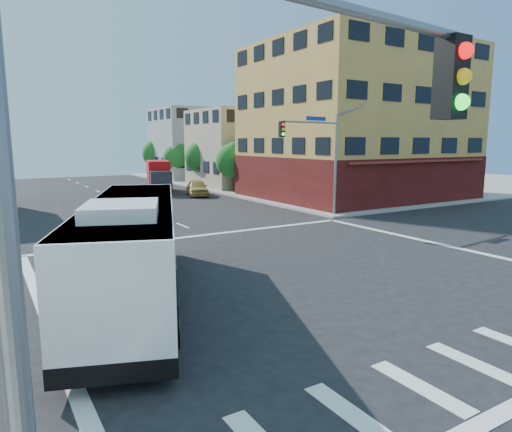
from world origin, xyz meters
TOP-DOWN VIEW (x-y plane):
  - ground at (0.00, 0.00)m, footprint 120.00×120.00m
  - sidewalk_ne at (35.00, 35.00)m, footprint 50.00×50.00m
  - corner_building_ne at (19.99, 18.48)m, footprint 18.10×15.44m
  - building_east_near at (16.98, 33.98)m, footprint 12.06×10.06m
  - building_east_far at (16.98, 47.98)m, footprint 12.06×10.06m
  - signal_mast_ne at (9.08, 10.62)m, footprint 7.91×1.13m
  - signal_mast_sw at (-9.08, -10.64)m, footprint 7.91×1.01m
  - street_tree_a at (11.90, 27.92)m, footprint 3.60×3.60m
  - street_tree_b at (11.90, 35.92)m, footprint 3.80×3.80m
  - street_tree_c at (11.90, 43.92)m, footprint 3.40×3.40m
  - street_tree_d at (11.90, 51.92)m, footprint 4.00×4.00m
  - transit_bus at (-6.70, 0.85)m, footprint 6.91×12.74m
  - box_truck at (5.46, 32.85)m, footprint 3.92×7.62m
  - parked_car at (7.55, 27.60)m, footprint 3.23×5.04m

SIDE VIEW (x-z plane):
  - ground at x=0.00m, z-range 0.00..0.00m
  - sidewalk_ne at x=35.00m, z-range 0.00..0.15m
  - parked_car at x=7.55m, z-range 0.00..1.60m
  - box_truck at x=5.46m, z-range -0.05..3.25m
  - transit_bus at x=-6.70m, z-range -0.04..3.69m
  - street_tree_c at x=11.90m, z-range 0.82..6.11m
  - street_tree_a at x=11.90m, z-range 0.83..6.35m
  - street_tree_b at x=11.90m, z-range 0.85..6.65m
  - street_tree_d at x=11.90m, z-range 0.87..6.90m
  - building_east_near at x=16.98m, z-range 0.01..9.01m
  - signal_mast_ne at x=9.08m, z-range 0.95..9.02m
  - signal_mast_sw at x=-9.08m, z-range 0.95..9.02m
  - building_east_far at x=16.98m, z-range 0.01..10.01m
  - corner_building_ne at x=19.99m, z-range -1.11..12.89m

